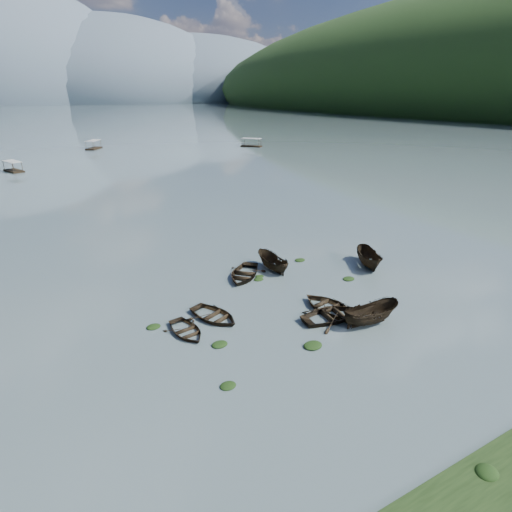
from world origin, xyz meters
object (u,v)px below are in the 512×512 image
pontoon_left (14,172)px  rowboat_0 (186,333)px  rowboat_3 (328,309)px  pontoon_centre (94,149)px

pontoon_left → rowboat_0: bearing=-103.6°
rowboat_3 → pontoon_centre: (-2.43, 114.59, 0.00)m
rowboat_3 → pontoon_left: size_ratio=0.84×
pontoon_left → pontoon_centre: bearing=34.5°
pontoon_centre → rowboat_0: bearing=-62.9°
rowboat_3 → pontoon_centre: 114.61m
rowboat_0 → pontoon_left: 80.90m
rowboat_0 → pontoon_centre: size_ratio=0.58×
rowboat_0 → pontoon_left: bearing=90.5°
rowboat_0 → rowboat_3: 11.44m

